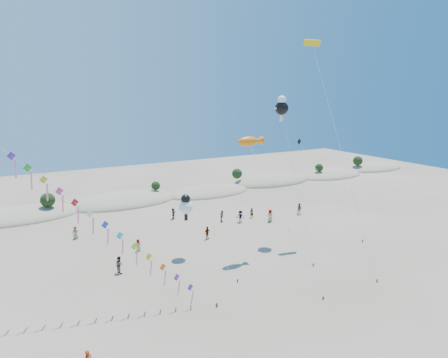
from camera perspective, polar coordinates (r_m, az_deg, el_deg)
ground at (r=29.85m, az=8.73°, el=-25.15°), size 160.00×160.00×0.00m
dune_ridge at (r=68.01m, az=-14.18°, el=-3.26°), size 145.30×11.49×5.57m
kite_train at (r=33.81m, az=-28.52°, el=2.02°), size 26.55×13.36×24.93m
fish_kite at (r=42.03m, az=4.09°, el=5.73°), size 3.13×12.89×13.80m
cartoon_kite_low at (r=42.83m, az=-5.85°, el=-4.02°), size 2.70×9.39×7.33m
cartoon_kite_high at (r=47.65m, az=8.79°, el=10.83°), size 3.20×10.27×18.25m
parafoil_kite at (r=49.52m, az=13.42°, el=18.90°), size 3.97×15.04×24.94m
dark_kite at (r=52.58m, az=14.11°, el=1.19°), size 3.00×10.34×12.36m
beachgoers at (r=52.41m, az=-2.31°, el=-6.77°), size 33.20×15.25×1.86m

